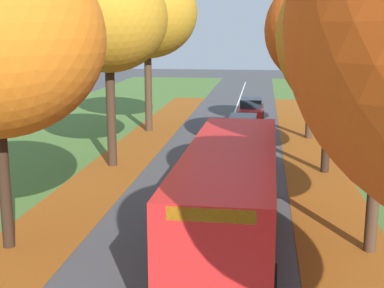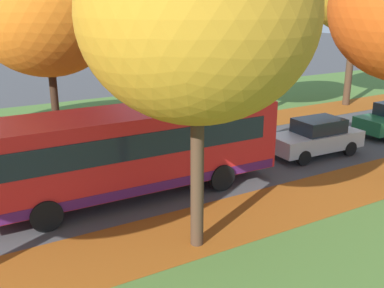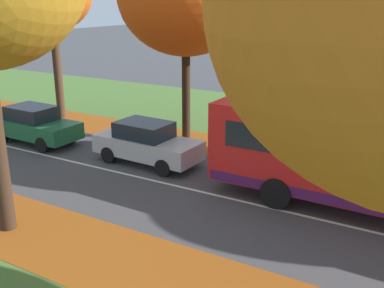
% 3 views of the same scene
% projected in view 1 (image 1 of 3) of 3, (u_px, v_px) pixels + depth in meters
% --- Properties ---
extents(grass_verge_left, '(12.00, 90.00, 0.01)m').
position_uv_depth(grass_verge_left, '(37.00, 155.00, 27.19)').
color(grass_verge_left, '#476B2D').
rests_on(grass_verge_left, ground).
extents(leaf_litter_left, '(2.80, 60.00, 0.00)m').
position_uv_depth(leaf_litter_left, '(86.00, 194.00, 20.78)').
color(leaf_litter_left, '#8C4714').
rests_on(leaf_litter_left, grass_verge_left).
extents(leaf_litter_right, '(2.80, 60.00, 0.00)m').
position_uv_depth(leaf_litter_right, '(328.00, 204.00, 19.59)').
color(leaf_litter_right, '#8C4714').
rests_on(leaf_litter_right, grass_verge_right).
extents(road_centre_line, '(0.12, 80.00, 0.01)m').
position_uv_depth(road_centre_line, '(217.00, 161.00, 26.00)').
color(road_centre_line, silver).
rests_on(road_centre_line, ground).
extents(tree_left_mid, '(5.35, 5.35, 9.17)m').
position_uv_depth(tree_left_mid, '(108.00, 19.00, 23.77)').
color(tree_left_mid, '#382619').
rests_on(tree_left_mid, ground).
extents(tree_left_far, '(6.11, 6.11, 10.02)m').
position_uv_depth(tree_left_far, '(147.00, 13.00, 32.24)').
color(tree_left_far, '#422D1E').
rests_on(tree_left_far, ground).
extents(tree_right_mid, '(5.74, 5.74, 8.85)m').
position_uv_depth(tree_right_mid, '(332.00, 30.00, 22.70)').
color(tree_right_mid, black).
rests_on(tree_right_mid, ground).
extents(tree_right_far, '(4.07, 4.07, 8.16)m').
position_uv_depth(tree_right_far, '(314.00, 29.00, 30.20)').
color(tree_right_far, '#422D1E').
rests_on(tree_right_far, ground).
extents(bus, '(2.79, 10.44, 2.98)m').
position_uv_depth(bus, '(231.00, 191.00, 15.47)').
color(bus, red).
rests_on(bus, ground).
extents(car_silver_lead, '(1.92, 4.27, 1.62)m').
position_uv_depth(car_silver_lead, '(245.00, 154.00, 23.94)').
color(car_silver_lead, '#B7BABF').
rests_on(car_silver_lead, ground).
extents(car_green_following, '(1.87, 4.24, 1.62)m').
position_uv_depth(car_green_following, '(243.00, 130.00, 29.60)').
color(car_green_following, '#1E6038').
rests_on(car_green_following, ground).
extents(car_red_third_in_line, '(1.80, 4.21, 1.62)m').
position_uv_depth(car_red_third_in_line, '(251.00, 110.00, 36.82)').
color(car_red_third_in_line, '#B21919').
rests_on(car_red_third_in_line, ground).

